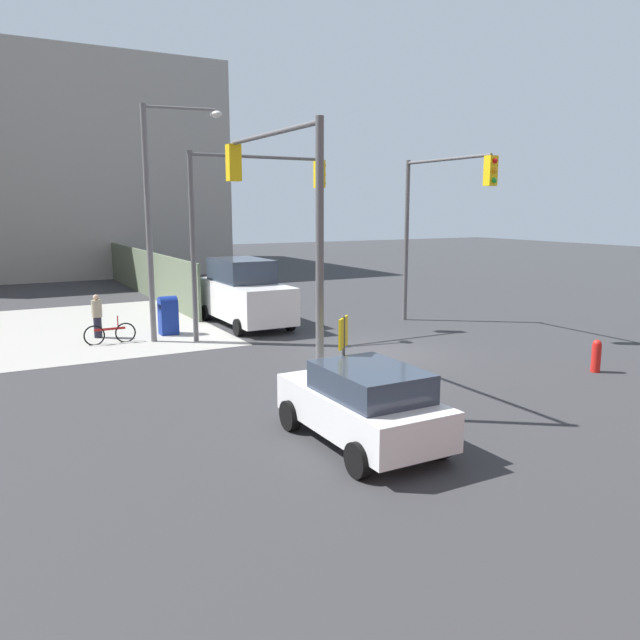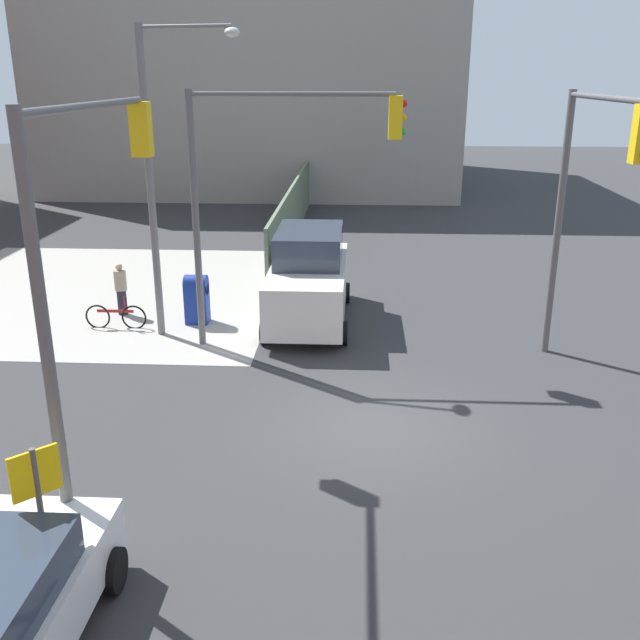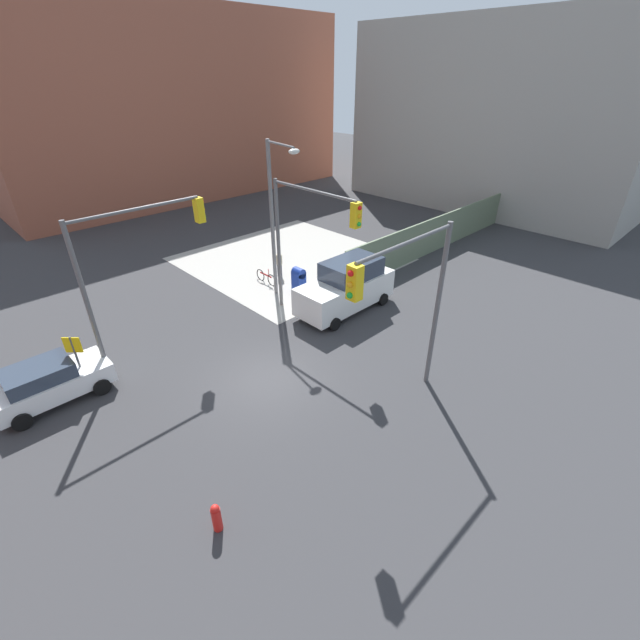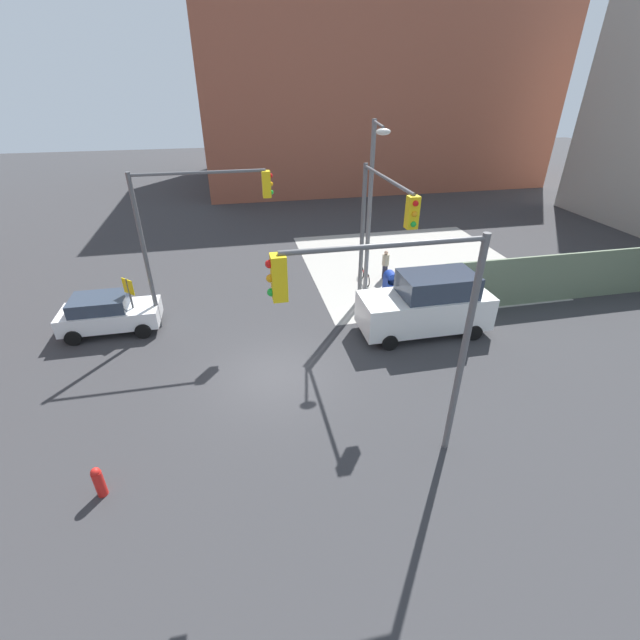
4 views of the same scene
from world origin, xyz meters
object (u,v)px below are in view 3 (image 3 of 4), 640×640
at_px(traffic_signal_nw_corner, 134,258).
at_px(fire_hydrant, 216,517).
at_px(street_lamp_corner, 275,211).
at_px(van_white_delivery, 347,287).
at_px(pedestrian_crossing, 279,263).
at_px(traffic_signal_ne_corner, 306,229).
at_px(bicycle_leaning_on_fence, 266,277).
at_px(traffic_signal_se_corner, 410,292).
at_px(coupe_white, 49,382).
at_px(mailbox_blue, 299,279).
at_px(smokestack, 296,101).

bearing_deg(traffic_signal_nw_corner, fire_hydrant, -106.23).
distance_m(street_lamp_corner, van_white_delivery, 5.21).
xyz_separation_m(street_lamp_corner, van_white_delivery, (1.47, -3.64, -3.42)).
height_order(traffic_signal_nw_corner, fire_hydrant, traffic_signal_nw_corner).
height_order(fire_hydrant, pedestrian_crossing, pedestrian_crossing).
height_order(traffic_signal_ne_corner, pedestrian_crossing, traffic_signal_ne_corner).
xyz_separation_m(pedestrian_crossing, bicycle_leaning_on_fence, (-1.20, -0.20, -0.47)).
bearing_deg(van_white_delivery, traffic_signal_ne_corner, 161.86).
bearing_deg(traffic_signal_se_corner, traffic_signal_ne_corner, 74.88).
distance_m(traffic_signal_nw_corner, pedestrian_crossing, 10.43).
height_order(street_lamp_corner, van_white_delivery, street_lamp_corner).
height_order(traffic_signal_nw_corner, pedestrian_crossing, traffic_signal_nw_corner).
bearing_deg(traffic_signal_nw_corner, coupe_white, 178.43).
bearing_deg(mailbox_blue, fire_hydrant, -140.60).
bearing_deg(street_lamp_corner, coupe_white, -175.92).
relative_size(traffic_signal_se_corner, street_lamp_corner, 0.81).
xyz_separation_m(traffic_signal_nw_corner, bicycle_leaning_on_fence, (8.07, 2.70, -4.28)).
bearing_deg(mailbox_blue, street_lamp_corner, 157.74).
height_order(traffic_signal_nw_corner, van_white_delivery, traffic_signal_nw_corner).
bearing_deg(street_lamp_corner, fire_hydrant, -136.44).
xyz_separation_m(smokestack, pedestrian_crossing, (-21.64, -22.60, -6.92)).
relative_size(van_white_delivery, pedestrian_crossing, 3.43).
relative_size(mailbox_blue, pedestrian_crossing, 0.91).
bearing_deg(traffic_signal_ne_corner, mailbox_blue, 55.89).
bearing_deg(fire_hydrant, traffic_signal_se_corner, -2.26).
relative_size(traffic_signal_nw_corner, mailbox_blue, 4.55).
bearing_deg(mailbox_blue, pedestrian_crossing, 75.96).
relative_size(smokestack, traffic_signal_nw_corner, 2.38).
xyz_separation_m(coupe_white, bicycle_leaning_on_fence, (12.07, 2.59, -0.50)).
distance_m(pedestrian_crossing, bicycle_leaning_on_fence, 1.30).
distance_m(smokestack, bicycle_leaning_on_fence, 33.11).
bearing_deg(fire_hydrant, mailbox_blue, 39.40).
bearing_deg(traffic_signal_ne_corner, bicycle_leaning_on_fence, 76.84).
xyz_separation_m(street_lamp_corner, mailbox_blue, (1.07, -0.44, -3.94)).
distance_m(mailbox_blue, pedestrian_crossing, 2.47).
xyz_separation_m(coupe_white, van_white_delivery, (13.08, -2.81, 0.44)).
bearing_deg(traffic_signal_ne_corner, fire_hydrant, -144.85).
distance_m(traffic_signal_se_corner, street_lamp_corner, 10.25).
bearing_deg(coupe_white, bicycle_leaning_on_fence, 12.09).
xyz_separation_m(van_white_delivery, bicycle_leaning_on_fence, (-1.01, 5.40, -0.93)).
relative_size(traffic_signal_ne_corner, fire_hydrant, 6.91).
bearing_deg(traffic_signal_se_corner, coupe_white, 134.92).
relative_size(traffic_signal_nw_corner, pedestrian_crossing, 4.12).
height_order(fire_hydrant, coupe_white, coupe_white).
bearing_deg(traffic_signal_se_corner, bicycle_leaning_on_fence, 75.67).
relative_size(street_lamp_corner, bicycle_leaning_on_fence, 4.57).
bearing_deg(traffic_signal_nw_corner, pedestrian_crossing, 17.38).
distance_m(smokestack, traffic_signal_se_corner, 43.21).
xyz_separation_m(fire_hydrant, van_white_delivery, (11.61, 6.00, 0.79)).
distance_m(fire_hydrant, bicycle_leaning_on_fence, 15.56).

